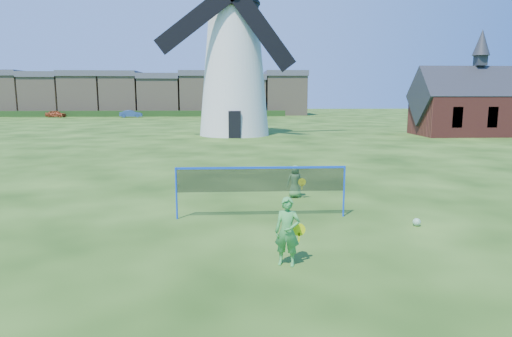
{
  "coord_description": "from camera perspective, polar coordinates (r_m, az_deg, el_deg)",
  "views": [
    {
      "loc": [
        -0.53,
        -12.38,
        3.63
      ],
      "look_at": [
        0.2,
        0.5,
        1.5
      ],
      "focal_mm": 31.22,
      "sensor_mm": 36.0,
      "label": 1
    }
  ],
  "objects": [
    {
      "name": "hedge",
      "position": [
        81.33,
        -18.66,
        6.67
      ],
      "size": [
        62.0,
        0.8,
        1.0
      ],
      "primitive_type": "cube",
      "color": "#193814",
      "rests_on": "ground"
    },
    {
      "name": "car_right",
      "position": [
        76.99,
        -15.72,
        6.76
      ],
      "size": [
        3.78,
        1.71,
        1.2
      ],
      "primitive_type": "imported",
      "rotation": [
        0.0,
        0.0,
        1.69
      ],
      "color": "navy",
      "rests_on": "ground"
    },
    {
      "name": "badminton_net",
      "position": [
        13.17,
        0.66,
        -1.53
      ],
      "size": [
        5.05,
        0.05,
        1.55
      ],
      "color": "blue",
      "rests_on": "ground"
    },
    {
      "name": "player_girl",
      "position": [
        9.63,
        4.04,
        -8.07
      ],
      "size": [
        0.73,
        0.51,
        1.5
      ],
      "rotation": [
        0.0,
        0.0,
        -0.31
      ],
      "color": "green",
      "rests_on": "ground"
    },
    {
      "name": "terraced_houses",
      "position": [
        86.44,
        -15.98,
        9.21
      ],
      "size": [
        65.63,
        8.4,
        8.08
      ],
      "color": "gray",
      "rests_on": "ground"
    },
    {
      "name": "player_boy",
      "position": [
        15.98,
        5.02,
        -1.65
      ],
      "size": [
        0.66,
        0.44,
        1.17
      ],
      "rotation": [
        0.0,
        0.0,
        3.21
      ],
      "color": "#508E44",
      "rests_on": "ground"
    },
    {
      "name": "windmill",
      "position": [
        41.18,
        -2.85,
        13.59
      ],
      "size": [
        13.37,
        6.35,
        18.94
      ],
      "color": "white",
      "rests_on": "ground"
    },
    {
      "name": "play_ball",
      "position": [
        13.36,
        19.9,
        -6.48
      ],
      "size": [
        0.22,
        0.22,
        0.22
      ],
      "primitive_type": "sphere",
      "color": "green",
      "rests_on": "ground"
    },
    {
      "name": "chapel",
      "position": [
        45.66,
        26.44,
        7.18
      ],
      "size": [
        11.18,
        5.42,
        9.45
      ],
      "color": "maroon",
      "rests_on": "ground"
    },
    {
      "name": "ground",
      "position": [
        12.91,
        -0.77,
        -6.95
      ],
      "size": [
        220.0,
        220.0,
        0.0
      ],
      "primitive_type": "plane",
      "color": "black",
      "rests_on": "ground"
    },
    {
      "name": "car_left",
      "position": [
        81.71,
        -24.26,
        6.4
      ],
      "size": [
        3.59,
        2.13,
        1.15
      ],
      "primitive_type": "imported",
      "rotation": [
        0.0,
        0.0,
        1.33
      ],
      "color": "#9B3C1C",
      "rests_on": "ground"
    }
  ]
}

